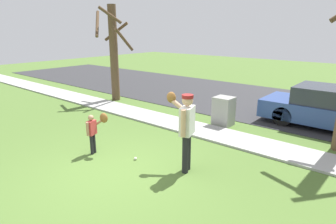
{
  "coord_description": "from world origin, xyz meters",
  "views": [
    {
      "loc": [
        4.65,
        -3.66,
        3.12
      ],
      "look_at": [
        -0.02,
        1.95,
        1.0
      ],
      "focal_mm": 30.39,
      "sensor_mm": 36.0,
      "label": 1
    }
  ],
  "objects_px": {
    "person_child": "(95,128)",
    "street_tree_far": "(114,50)",
    "utility_cabinet": "(224,111)",
    "parked_wagon_blue": "(336,109)",
    "baseball": "(135,159)",
    "person_adult": "(186,124)"
  },
  "relations": [
    {
      "from": "baseball",
      "to": "street_tree_far",
      "type": "height_order",
      "value": "street_tree_far"
    },
    {
      "from": "person_child",
      "to": "baseball",
      "type": "distance_m",
      "value": 1.32
    },
    {
      "from": "person_child",
      "to": "parked_wagon_blue",
      "type": "bearing_deg",
      "value": 36.83
    },
    {
      "from": "utility_cabinet",
      "to": "parked_wagon_blue",
      "type": "xyz_separation_m",
      "value": [
        2.96,
        1.99,
        0.18
      ]
    },
    {
      "from": "parked_wagon_blue",
      "to": "utility_cabinet",
      "type": "bearing_deg",
      "value": 33.93
    },
    {
      "from": "person_adult",
      "to": "utility_cabinet",
      "type": "xyz_separation_m",
      "value": [
        -0.94,
        3.44,
        -0.63
      ]
    },
    {
      "from": "baseball",
      "to": "street_tree_far",
      "type": "bearing_deg",
      "value": 143.92
    },
    {
      "from": "baseball",
      "to": "person_child",
      "type": "bearing_deg",
      "value": -160.88
    },
    {
      "from": "street_tree_far",
      "to": "utility_cabinet",
      "type": "bearing_deg",
      "value": -0.38
    },
    {
      "from": "person_adult",
      "to": "parked_wagon_blue",
      "type": "xyz_separation_m",
      "value": [
        2.02,
        5.44,
        -0.45
      ]
    },
    {
      "from": "person_adult",
      "to": "parked_wagon_blue",
      "type": "height_order",
      "value": "person_adult"
    },
    {
      "from": "person_child",
      "to": "utility_cabinet",
      "type": "distance_m",
      "value": 4.41
    },
    {
      "from": "person_adult",
      "to": "street_tree_far",
      "type": "height_order",
      "value": "street_tree_far"
    },
    {
      "from": "person_child",
      "to": "utility_cabinet",
      "type": "height_order",
      "value": "person_child"
    },
    {
      "from": "parked_wagon_blue",
      "to": "baseball",
      "type": "bearing_deg",
      "value": 60.47
    },
    {
      "from": "person_adult",
      "to": "baseball",
      "type": "xyz_separation_m",
      "value": [
        -1.26,
        -0.36,
        -1.08
      ]
    },
    {
      "from": "person_child",
      "to": "street_tree_far",
      "type": "bearing_deg",
      "value": 116.96
    },
    {
      "from": "person_adult",
      "to": "baseball",
      "type": "relative_size",
      "value": 24.2
    },
    {
      "from": "person_child",
      "to": "utility_cabinet",
      "type": "xyz_separation_m",
      "value": [
        1.39,
        4.18,
        -0.22
      ]
    },
    {
      "from": "street_tree_far",
      "to": "baseball",
      "type": "bearing_deg",
      "value": -36.08
    },
    {
      "from": "parked_wagon_blue",
      "to": "person_adult",
      "type": "bearing_deg",
      "value": 69.59
    },
    {
      "from": "person_adult",
      "to": "person_child",
      "type": "distance_m",
      "value": 2.48
    }
  ]
}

